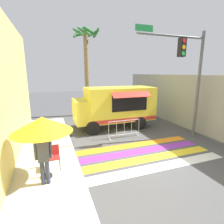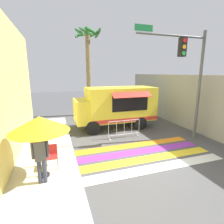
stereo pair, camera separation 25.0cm
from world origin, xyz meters
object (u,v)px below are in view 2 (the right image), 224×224
at_px(traffic_signal_pole, 189,67).
at_px(vendor_person, 41,155).
at_px(folding_chair, 51,154).
at_px(patio_umbrella, 40,124).
at_px(barricade_front, 124,129).
at_px(food_truck, 115,105).
at_px(palm_tree, 88,57).

xyz_separation_m(traffic_signal_pole, vendor_person, (-7.27, -2.05, -2.83)).
bearing_deg(folding_chair, patio_umbrella, -131.28).
bearing_deg(barricade_front, food_truck, 87.08).
relative_size(traffic_signal_pole, barricade_front, 3.02).
xyz_separation_m(food_truck, palm_tree, (-0.87, 4.18, 3.38)).
height_order(food_truck, vendor_person, food_truck).
bearing_deg(patio_umbrella, folding_chair, 65.34).
distance_m(patio_umbrella, barricade_front, 5.31).
xyz_separation_m(food_truck, folding_chair, (-4.02, -4.32, -0.89)).
bearing_deg(barricade_front, patio_umbrella, -145.13).
bearing_deg(palm_tree, traffic_signal_pole, -62.60).
xyz_separation_m(traffic_signal_pole, folding_chair, (-6.99, -1.10, -3.27)).
distance_m(food_truck, folding_chair, 5.96).
distance_m(traffic_signal_pole, barricade_front, 4.77).
distance_m(folding_chair, barricade_front, 4.56).
height_order(folding_chair, palm_tree, palm_tree).
bearing_deg(vendor_person, traffic_signal_pole, 30.93).
relative_size(traffic_signal_pole, palm_tree, 0.79).
height_order(food_truck, palm_tree, palm_tree).
bearing_deg(vendor_person, barricade_front, 53.28).
relative_size(vendor_person, palm_tree, 0.23).
relative_size(traffic_signal_pole, vendor_person, 3.41).
height_order(patio_umbrella, folding_chair, patio_umbrella).
height_order(patio_umbrella, vendor_person, patio_umbrella).
bearing_deg(food_truck, traffic_signal_pole, -47.33).
distance_m(traffic_signal_pole, patio_umbrella, 7.68).
bearing_deg(vendor_person, folding_chair, 88.48).
bearing_deg(traffic_signal_pole, patio_umbrella, -167.04).
height_order(folding_chair, vendor_person, vendor_person).
xyz_separation_m(vendor_person, barricade_front, (4.20, 3.29, -0.61)).
relative_size(vendor_person, barricade_front, 0.89).
relative_size(traffic_signal_pole, patio_umbrella, 2.70).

